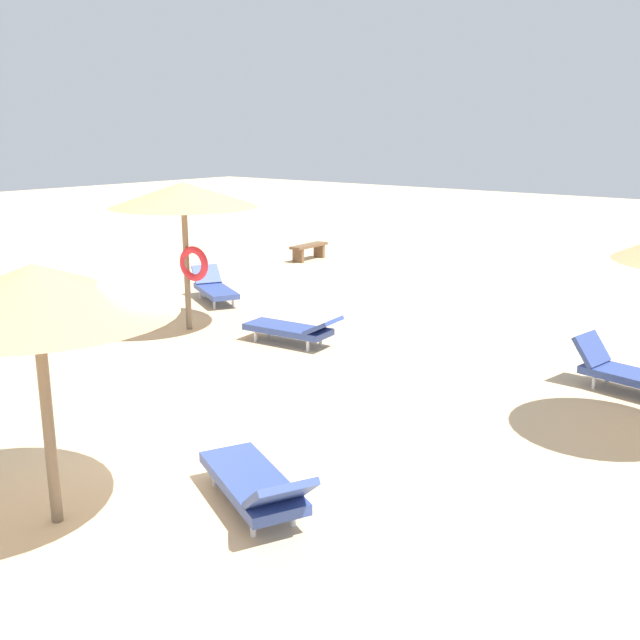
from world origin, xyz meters
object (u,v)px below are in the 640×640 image
lounger_1 (630,373)px  parasol_0 (184,196)px  lounger_5 (214,288)px  bench_0 (309,249)px  lounger_4 (256,484)px  parasol_4 (35,291)px  lounger_0 (294,329)px

lounger_1 → parasol_0: bearing=-167.9°
lounger_5 → lounger_1: bearing=-1.9°
bench_0 → lounger_4: bearing=-52.2°
parasol_4 → lounger_5: parasol_4 is taller
lounger_4 → bench_0: size_ratio=1.30×
lounger_5 → lounger_4: bearing=-40.6°
parasol_0 → lounger_4: 8.04m
parasol_4 → lounger_4: 2.98m
lounger_0 → lounger_5: size_ratio=1.01×
lounger_5 → lounger_0: bearing=-22.1°
lounger_4 → bench_0: lounger_4 is taller
parasol_0 → parasol_4: size_ratio=1.08×
lounger_1 → bench_0: 13.05m
lounger_0 → lounger_4: bearing=-52.7°
parasol_4 → lounger_5: (-6.19, 8.04, -2.13)m
lounger_4 → lounger_5: lounger_5 is taller
parasol_0 → lounger_0: parasol_0 is taller
parasol_0 → bench_0: bearing=113.2°
lounger_0 → lounger_5: (-3.84, 1.56, 0.01)m
lounger_1 → lounger_5: bearing=178.1°
parasol_4 → lounger_1: 8.71m
lounger_5 → bench_0: (-1.92, 5.80, 0.03)m
lounger_4 → parasol_0: bearing=144.0°
parasol_4 → bench_0: bearing=120.4°
parasol_4 → bench_0: parasol_4 is taller
parasol_4 → lounger_0: parasol_4 is taller
lounger_4 → lounger_5: (-7.67, 6.58, 0.00)m
parasol_4 → lounger_4: (1.47, 1.46, -2.14)m
parasol_0 → lounger_1: bearing=12.1°
lounger_0 → bench_0: size_ratio=1.30×
lounger_0 → parasol_0: bearing=-168.3°
lounger_0 → bench_0: 9.35m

